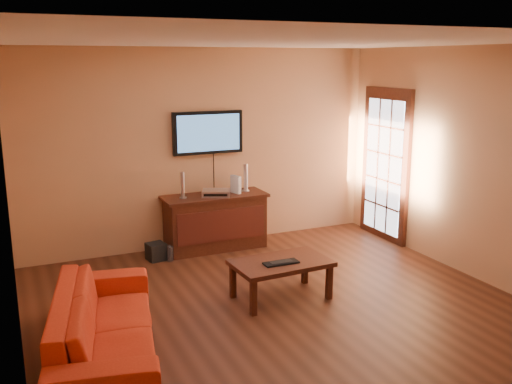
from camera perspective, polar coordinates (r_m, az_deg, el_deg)
ground_plane at (r=6.00m, az=2.93°, el=-11.93°), size 5.00×5.00×0.00m
room_walls at (r=6.06m, az=0.41°, el=5.05°), size 5.00×5.00×5.00m
french_door at (r=8.33m, az=12.78°, el=2.50°), size 0.07×1.02×2.22m
media_console at (r=7.81m, az=-4.10°, el=-2.97°), size 1.41×0.54×0.75m
television at (r=7.78m, az=-4.82°, el=5.94°), size 0.98×0.08×0.58m
coffee_table at (r=6.19m, az=2.52°, el=-7.39°), size 1.06×0.67×0.43m
sofa at (r=5.15m, az=-14.97°, el=-11.75°), size 1.00×2.17×0.82m
speaker_left at (r=7.54m, az=-7.35°, el=0.57°), size 0.10×0.10×0.35m
speaker_right at (r=7.88m, az=-1.03°, el=1.33°), size 0.10×0.10×0.38m
av_receiver at (r=7.65m, az=-4.01°, el=-0.09°), size 0.44×0.39×0.08m
game_console at (r=7.78m, az=-2.04°, el=0.76°), size 0.10×0.18×0.24m
subwoofer at (r=7.53m, az=-9.95°, el=-5.88°), size 0.26×0.26×0.22m
bottle at (r=7.45m, az=-8.59°, el=-6.12°), size 0.08×0.08×0.22m
keyboard at (r=6.09m, az=2.53°, el=-7.07°), size 0.38×0.15×0.02m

